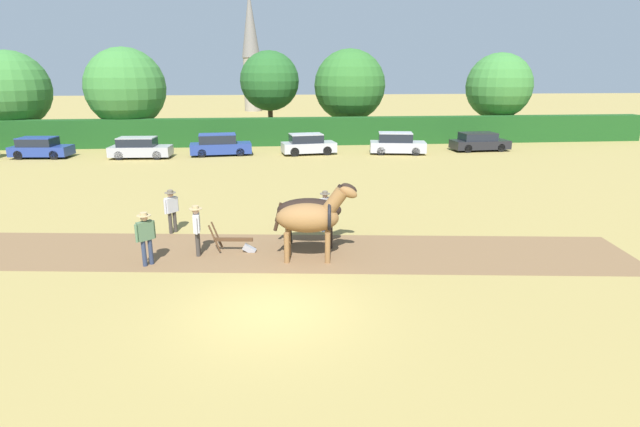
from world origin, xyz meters
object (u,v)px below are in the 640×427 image
at_px(tree_right, 499,86).
at_px(draft_horse_lead_right, 313,210).
at_px(parked_car_center_right, 308,144).
at_px(parked_car_far_right, 479,142).
at_px(draft_horse_lead_left, 311,218).
at_px(farmer_beside_team, 325,208).
at_px(church_spire, 251,49).
at_px(plow, 237,243).
at_px(tree_left, 11,90).
at_px(tree_center, 270,81).
at_px(parked_car_center_left, 140,148).
at_px(farmer_at_plow, 197,226).
at_px(parked_car_center, 220,145).
at_px(tree_center_right, 350,86).
at_px(farmer_onlooker_left, 146,234).
at_px(parked_car_right, 397,144).
at_px(tree_center_left, 126,88).
at_px(parked_car_left, 40,148).

relative_size(tree_right, draft_horse_lead_right, 2.58).
distance_m(parked_car_center_right, parked_car_far_right, 13.47).
xyz_separation_m(draft_horse_lead_left, farmer_beside_team, (0.80, 3.05, -0.54)).
distance_m(church_spire, plow, 63.21).
bearing_deg(tree_left, parked_car_far_right, -10.47).
height_order(tree_center, parked_car_center_left, tree_center).
distance_m(tree_right, farmer_at_plow, 36.84).
relative_size(draft_horse_lead_right, plow, 1.83).
bearing_deg(farmer_beside_team, church_spire, 140.74).
distance_m(plow, parked_car_center_right, 21.03).
distance_m(draft_horse_lead_left, draft_horse_lead_right, 1.37).
relative_size(draft_horse_lead_left, parked_car_center, 0.61).
bearing_deg(plow, parked_car_center_right, 85.92).
xyz_separation_m(tree_left, tree_center_right, (28.42, 1.81, 0.19)).
bearing_deg(farmer_onlooker_left, parked_car_center, 138.54).
distance_m(plow, parked_car_right, 22.85).
bearing_deg(draft_horse_lead_right, farmer_beside_team, 76.72).
height_order(tree_center_right, parked_car_center_left, tree_center_right).
bearing_deg(tree_center_right, plow, -106.13).
bearing_deg(farmer_beside_team, parked_car_center_left, 168.59).
bearing_deg(tree_right, parked_car_center_left, -165.13).
bearing_deg(farmer_beside_team, tree_center_left, 164.90).
relative_size(tree_left, plow, 4.75).
height_order(tree_center, plow, tree_center).
height_order(tree_left, farmer_beside_team, tree_left).
bearing_deg(parked_car_right, parked_car_left, -171.97).
bearing_deg(plow, parked_car_center, 103.79).
relative_size(draft_horse_lead_left, parked_car_center_left, 0.65).
bearing_deg(parked_car_center_left, parked_car_center, 9.81).
relative_size(parked_car_left, parked_car_far_right, 0.92).
distance_m(parked_car_center_left, parked_car_center_right, 12.12).
height_order(tree_center_left, farmer_at_plow, tree_center_left).
bearing_deg(plow, parked_car_right, 69.01).
bearing_deg(parked_car_left, parked_car_center_left, -2.07).
distance_m(parked_car_left, parked_car_center, 12.73).
bearing_deg(tree_center_left, farmer_onlooker_left, -74.73).
height_order(farmer_beside_team, parked_car_right, parked_car_right).
xyz_separation_m(farmer_at_plow, farmer_onlooker_left, (-1.50, -0.77, 0.02)).
bearing_deg(parked_car_far_right, farmer_at_plow, -135.21).
bearing_deg(tree_center_right, parked_car_right, -77.32).
xyz_separation_m(draft_horse_lead_left, parked_car_left, (-17.68, 22.00, -0.75)).
bearing_deg(draft_horse_lead_left, parked_car_right, 75.76).
distance_m(draft_horse_lead_left, parked_car_right, 22.72).
xyz_separation_m(tree_center, draft_horse_lead_right, (1.31, -29.21, -3.81)).
height_order(parked_car_left, parked_car_far_right, parked_car_left).
bearing_deg(parked_car_far_right, tree_right, 54.23).
bearing_deg(tree_left, parked_car_center_right, -16.93).
height_order(plow, parked_car_center_left, parked_car_center_left).
relative_size(church_spire, parked_car_center, 3.84).
bearing_deg(parked_car_left, tree_left, 128.76).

